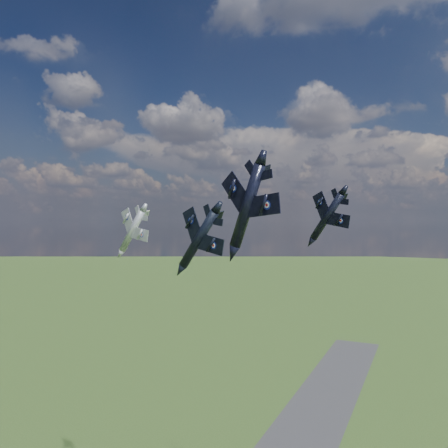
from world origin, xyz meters
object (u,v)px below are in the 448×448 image
at_px(jet_lead_navy, 199,239).
at_px(jet_left_silver, 132,231).
at_px(jet_right_navy, 247,206).
at_px(jet_high_navy, 327,217).

bearing_deg(jet_lead_navy, jet_left_silver, 161.68).
bearing_deg(jet_right_navy, jet_high_navy, 104.43).
relative_size(jet_high_navy, jet_left_silver, 1.03).
xyz_separation_m(jet_lead_navy, jet_right_navy, (11.75, -7.80, 5.05)).
xyz_separation_m(jet_lead_navy, jet_high_navy, (15.00, 29.01, 3.90)).
bearing_deg(jet_left_silver, jet_right_navy, -20.84).
bearing_deg(jet_high_navy, jet_right_navy, -71.43).
xyz_separation_m(jet_right_navy, jet_high_navy, (3.24, 36.80, -1.15)).
xyz_separation_m(jet_high_navy, jet_left_silver, (-41.23, -12.00, -3.17)).
distance_m(jet_right_navy, jet_left_silver, 45.57).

